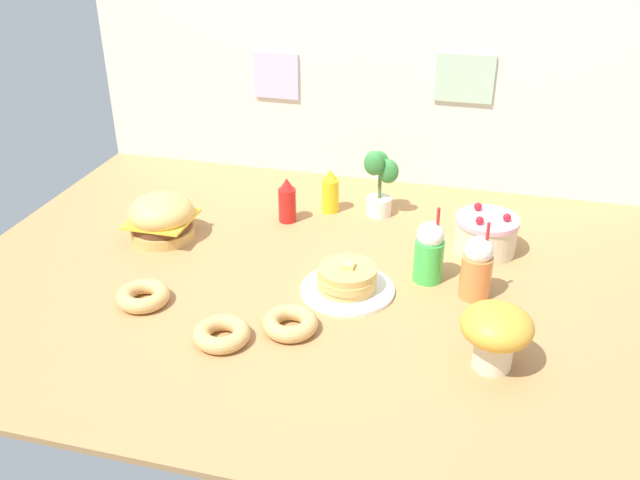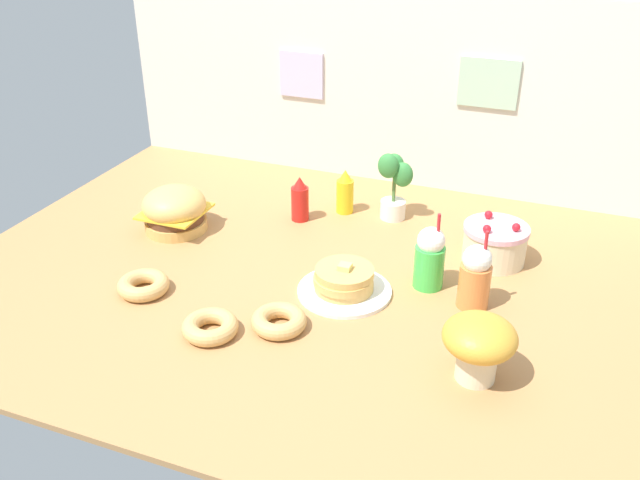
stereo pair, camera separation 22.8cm
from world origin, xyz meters
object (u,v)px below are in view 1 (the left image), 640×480
object	(u,v)px
donut_chocolate	(222,333)
mushroom_stool	(496,331)
pancake_stack	(347,281)
potted_plant	(380,180)
orange_float_cup	(477,268)
cream_soda_cup	(429,252)
burger	(162,218)
layer_cake	(486,234)
donut_pink_glaze	(143,296)
donut_vanilla	(290,323)
ketchup_bottle	(287,201)
mustard_bottle	(330,192)

from	to	relation	value
donut_chocolate	mushroom_stool	bearing A→B (deg)	6.16
pancake_stack	potted_plant	bearing A→B (deg)	90.33
pancake_stack	orange_float_cup	world-z (taller)	orange_float_cup
cream_soda_cup	mushroom_stool	world-z (taller)	cream_soda_cup
burger	mushroom_stool	size ratio (longest dim) A/B	1.21
layer_cake	donut_pink_glaze	world-z (taller)	layer_cake
donut_pink_glaze	donut_vanilla	xyz separation A→B (m)	(0.50, -0.02, 0.00)
pancake_stack	donut_vanilla	size ratio (longest dim) A/B	1.83
donut_chocolate	ketchup_bottle	bearing A→B (deg)	93.18
burger	donut_pink_glaze	size ratio (longest dim) A/B	1.43
ketchup_bottle	donut_chocolate	distance (m)	0.81
layer_cake	ketchup_bottle	size ratio (longest dim) A/B	1.25
burger	layer_cake	bearing A→B (deg)	9.42
layer_cake	donut_vanilla	size ratio (longest dim) A/B	1.34
layer_cake	orange_float_cup	size ratio (longest dim) A/B	0.83
donut_pink_glaze	mushroom_stool	bearing A→B (deg)	-2.25
cream_soda_cup	ketchup_bottle	bearing A→B (deg)	152.66
pancake_stack	potted_plant	world-z (taller)	potted_plant
cream_soda_cup	donut_vanilla	distance (m)	0.55
layer_cake	mushroom_stool	world-z (taller)	mushroom_stool
ketchup_bottle	orange_float_cup	distance (m)	0.84
pancake_stack	donut_chocolate	distance (m)	0.47
mustard_bottle	donut_chocolate	bearing A→B (deg)	-95.94
donut_pink_glaze	mushroom_stool	world-z (taller)	mushroom_stool
mustard_bottle	mushroom_stool	distance (m)	1.09
mustard_bottle	donut_chocolate	distance (m)	0.94
mustard_bottle	potted_plant	bearing A→B (deg)	5.39
burger	potted_plant	xyz separation A→B (m)	(0.75, 0.40, 0.07)
mustard_bottle	donut_chocolate	size ratio (longest dim) A/B	1.08
donut_chocolate	donut_vanilla	world-z (taller)	same
burger	mustard_bottle	bearing A→B (deg)	34.55
mushroom_stool	burger	bearing A→B (deg)	159.12
ketchup_bottle	donut_chocolate	size ratio (longest dim) A/B	1.08
layer_cake	potted_plant	xyz separation A→B (m)	(-0.43, 0.21, 0.08)
pancake_stack	ketchup_bottle	distance (m)	0.57
donut_chocolate	potted_plant	xyz separation A→B (m)	(0.29, 0.96, 0.12)
burger	donut_vanilla	world-z (taller)	burger
layer_cake	ketchup_bottle	xyz separation A→B (m)	(-0.77, 0.06, 0.01)
layer_cake	mustard_bottle	bearing A→B (deg)	163.34
ketchup_bottle	donut_pink_glaze	distance (m)	0.74
burger	ketchup_bottle	xyz separation A→B (m)	(0.41, 0.25, 0.00)
cream_soda_cup	pancake_stack	bearing A→B (deg)	-150.00
donut_chocolate	potted_plant	world-z (taller)	potted_plant
layer_cake	mushroom_stool	xyz separation A→B (m)	(0.05, -0.67, 0.05)
donut_pink_glaze	donut_chocolate	bearing A→B (deg)	-21.59
layer_cake	cream_soda_cup	size ratio (longest dim) A/B	0.83
donut_pink_glaze	donut_chocolate	size ratio (longest dim) A/B	1.00
mustard_bottle	donut_pink_glaze	world-z (taller)	mustard_bottle
ketchup_bottle	potted_plant	bearing A→B (deg)	23.68
ketchup_bottle	mustard_bottle	world-z (taller)	same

